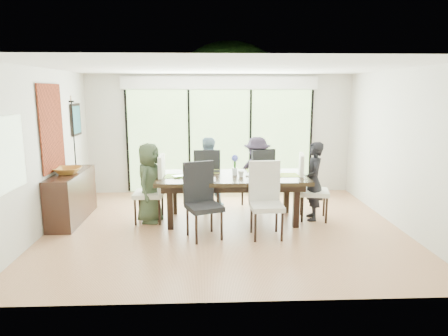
{
  "coord_description": "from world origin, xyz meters",
  "views": [
    {
      "loc": [
        -0.29,
        -6.6,
        2.34
      ],
      "look_at": [
        0.0,
        0.25,
        1.0
      ],
      "focal_mm": 32.0,
      "sensor_mm": 36.0,
      "label": 1
    }
  ],
  "objects_px": {
    "cup_c": "(276,171)",
    "sideboard": "(72,197)",
    "table_top": "(232,177)",
    "bowl": "(68,171)",
    "person_right_end": "(313,181)",
    "cup_b": "(241,174)",
    "vase": "(235,171)",
    "chair_far_left": "(207,178)",
    "chair_near_right": "(267,200)",
    "chair_far_right": "(257,177)",
    "chair_left_end": "(149,189)",
    "chair_right_end": "(314,187)",
    "cup_a": "(193,171)",
    "chair_near_left": "(204,201)",
    "person_far_right": "(257,172)",
    "laptop": "(184,176)",
    "person_far_left": "(207,173)",
    "person_left_end": "(149,183)"
  },
  "relations": [
    {
      "from": "cup_c",
      "to": "sideboard",
      "type": "xyz_separation_m",
      "value": [
        -3.71,
        0.04,
        -0.44
      ]
    },
    {
      "from": "table_top",
      "to": "bowl",
      "type": "bearing_deg",
      "value": 179.27
    },
    {
      "from": "person_right_end",
      "to": "cup_b",
      "type": "bearing_deg",
      "value": -79.85
    },
    {
      "from": "vase",
      "to": "bowl",
      "type": "bearing_deg",
      "value": -179.75
    },
    {
      "from": "table_top",
      "to": "vase",
      "type": "relative_size",
      "value": 20.0
    },
    {
      "from": "person_right_end",
      "to": "bowl",
      "type": "height_order",
      "value": "person_right_end"
    },
    {
      "from": "chair_far_left",
      "to": "chair_near_right",
      "type": "bearing_deg",
      "value": 119.06
    },
    {
      "from": "chair_far_right",
      "to": "vase",
      "type": "height_order",
      "value": "chair_far_right"
    },
    {
      "from": "vase",
      "to": "chair_left_end",
      "type": "bearing_deg",
      "value": -178.15
    },
    {
      "from": "chair_right_end",
      "to": "chair_far_left",
      "type": "distance_m",
      "value": 2.13
    },
    {
      "from": "person_right_end",
      "to": "cup_a",
      "type": "bearing_deg",
      "value": -88.09
    },
    {
      "from": "chair_far_right",
      "to": "cup_a",
      "type": "relative_size",
      "value": 8.87
    },
    {
      "from": "chair_near_left",
      "to": "cup_b",
      "type": "relative_size",
      "value": 11.0
    },
    {
      "from": "chair_far_right",
      "to": "sideboard",
      "type": "bearing_deg",
      "value": -11.84
    },
    {
      "from": "chair_right_end",
      "to": "person_far_right",
      "type": "relative_size",
      "value": 0.85
    },
    {
      "from": "table_top",
      "to": "bowl",
      "type": "distance_m",
      "value": 2.92
    },
    {
      "from": "sideboard",
      "to": "person_right_end",
      "type": "bearing_deg",
      "value": -1.79
    },
    {
      "from": "laptop",
      "to": "cup_c",
      "type": "relative_size",
      "value": 2.66
    },
    {
      "from": "cup_c",
      "to": "chair_far_right",
      "type": "bearing_deg",
      "value": 108.43
    },
    {
      "from": "person_far_left",
      "to": "person_left_end",
      "type": "bearing_deg",
      "value": 27.76
    },
    {
      "from": "chair_left_end",
      "to": "cup_b",
      "type": "relative_size",
      "value": 11.0
    },
    {
      "from": "cup_c",
      "to": "bowl",
      "type": "distance_m",
      "value": 3.71
    },
    {
      "from": "person_left_end",
      "to": "vase",
      "type": "bearing_deg",
      "value": -73.16
    },
    {
      "from": "cup_c",
      "to": "sideboard",
      "type": "height_order",
      "value": "cup_c"
    },
    {
      "from": "chair_left_end",
      "to": "person_far_right",
      "type": "bearing_deg",
      "value": 112.89
    },
    {
      "from": "chair_near_right",
      "to": "cup_a",
      "type": "distance_m",
      "value": 1.6
    },
    {
      "from": "cup_a",
      "to": "sideboard",
      "type": "distance_m",
      "value": 2.26
    },
    {
      "from": "chair_right_end",
      "to": "chair_far_right",
      "type": "xyz_separation_m",
      "value": [
        -0.95,
        0.85,
        0.0
      ]
    },
    {
      "from": "cup_a",
      "to": "chair_right_end",
      "type": "bearing_deg",
      "value": -3.9
    },
    {
      "from": "cup_b",
      "to": "chair_near_left",
      "type": "bearing_deg",
      "value": -130.17
    },
    {
      "from": "person_right_end",
      "to": "person_far_left",
      "type": "height_order",
      "value": "same"
    },
    {
      "from": "chair_left_end",
      "to": "chair_far_left",
      "type": "relative_size",
      "value": 1.0
    },
    {
      "from": "cup_b",
      "to": "sideboard",
      "type": "distance_m",
      "value": 3.1
    },
    {
      "from": "table_top",
      "to": "person_right_end",
      "type": "xyz_separation_m",
      "value": [
        1.48,
        0.0,
        -0.08
      ]
    },
    {
      "from": "cup_a",
      "to": "chair_far_right",
      "type": "bearing_deg",
      "value": 29.25
    },
    {
      "from": "table_top",
      "to": "person_left_end",
      "type": "bearing_deg",
      "value": -180.0
    },
    {
      "from": "chair_far_right",
      "to": "bowl",
      "type": "height_order",
      "value": "chair_far_right"
    },
    {
      "from": "person_far_right",
      "to": "cup_b",
      "type": "bearing_deg",
      "value": 71.03
    },
    {
      "from": "person_right_end",
      "to": "cup_b",
      "type": "xyz_separation_m",
      "value": [
        -1.33,
        -0.1,
        0.17
      ]
    },
    {
      "from": "table_top",
      "to": "chair_right_end",
      "type": "height_order",
      "value": "chair_right_end"
    },
    {
      "from": "chair_far_right",
      "to": "cup_c",
      "type": "height_order",
      "value": "chair_far_right"
    },
    {
      "from": "chair_far_left",
      "to": "cup_a",
      "type": "xyz_separation_m",
      "value": [
        -0.25,
        -0.7,
        0.28
      ]
    },
    {
      "from": "chair_left_end",
      "to": "bowl",
      "type": "distance_m",
      "value": 1.45
    },
    {
      "from": "chair_right_end",
      "to": "bowl",
      "type": "xyz_separation_m",
      "value": [
        -4.41,
        0.04,
        0.33
      ]
    },
    {
      "from": "person_far_left",
      "to": "chair_near_left",
      "type": "bearing_deg",
      "value": 77.21
    },
    {
      "from": "vase",
      "to": "sideboard",
      "type": "height_order",
      "value": "vase"
    },
    {
      "from": "chair_near_left",
      "to": "person_far_left",
      "type": "height_order",
      "value": "person_far_left"
    },
    {
      "from": "bowl",
      "to": "chair_near_right",
      "type": "bearing_deg",
      "value": -14.89
    },
    {
      "from": "chair_right_end",
      "to": "bowl",
      "type": "bearing_deg",
      "value": 100.06
    },
    {
      "from": "chair_near_right",
      "to": "chair_near_left",
      "type": "bearing_deg",
      "value": 177.99
    }
  ]
}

